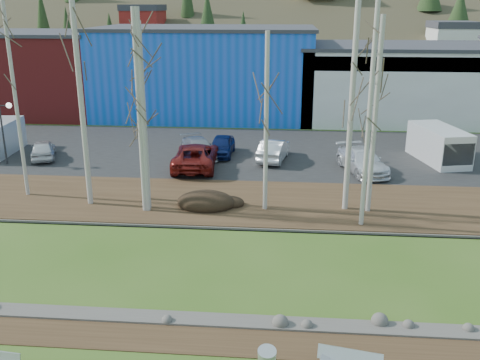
# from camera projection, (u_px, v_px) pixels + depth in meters

# --- Properties ---
(dirt_strip) EXTENTS (80.00, 1.80, 0.03)m
(dirt_strip) POSITION_uv_depth(u_px,v_px,m) (227.00, 339.00, 17.29)
(dirt_strip) COLOR #382616
(dirt_strip) RESTS_ON ground
(near_bank_rocks) EXTENTS (80.00, 0.80, 0.50)m
(near_bank_rocks) POSITION_uv_depth(u_px,v_px,m) (230.00, 322.00, 18.24)
(near_bank_rocks) COLOR #47423D
(near_bank_rocks) RESTS_ON ground
(river) EXTENTS (80.00, 8.00, 0.90)m
(river) POSITION_uv_depth(u_px,v_px,m) (241.00, 266.00, 22.12)
(river) COLOR black
(river) RESTS_ON ground
(far_bank_rocks) EXTENTS (80.00, 0.80, 0.46)m
(far_bank_rocks) POSITION_uv_depth(u_px,v_px,m) (248.00, 227.00, 26.00)
(far_bank_rocks) COLOR #47423D
(far_bank_rocks) RESTS_ON ground
(far_bank) EXTENTS (80.00, 7.00, 0.15)m
(far_bank) POSITION_uv_depth(u_px,v_px,m) (252.00, 203.00, 29.00)
(far_bank) COLOR #382616
(far_bank) RESTS_ON ground
(parking_lot) EXTENTS (80.00, 14.00, 0.14)m
(parking_lot) POSITION_uv_depth(u_px,v_px,m) (261.00, 152.00, 38.93)
(parking_lot) COLOR black
(parking_lot) RESTS_ON ground
(building_brick) EXTENTS (16.32, 12.24, 7.80)m
(building_brick) POSITION_uv_depth(u_px,v_px,m) (27.00, 72.00, 52.94)
(building_brick) COLOR maroon
(building_brick) RESTS_ON ground
(building_blue) EXTENTS (20.40, 12.24, 8.30)m
(building_blue) POSITION_uv_depth(u_px,v_px,m) (207.00, 71.00, 51.38)
(building_blue) COLOR blue
(building_blue) RESTS_ON ground
(building_white) EXTENTS (18.36, 12.24, 6.80)m
(building_white) POSITION_uv_depth(u_px,v_px,m) (397.00, 81.00, 50.12)
(building_white) COLOR beige
(building_white) RESTS_ON ground
(dirt_mound) EXTENTS (3.07, 2.16, 0.60)m
(dirt_mound) POSITION_uv_depth(u_px,v_px,m) (206.00, 201.00, 28.18)
(dirt_mound) COLOR black
(dirt_mound) RESTS_ON far_bank
(birch_0) EXTENTS (0.28, 0.28, 10.68)m
(birch_0) POSITION_uv_depth(u_px,v_px,m) (81.00, 104.00, 27.04)
(birch_0) COLOR beige
(birch_0) RESTS_ON far_bank
(birch_1) EXTENTS (0.20, 0.20, 10.39)m
(birch_1) POSITION_uv_depth(u_px,v_px,m) (16.00, 102.00, 28.42)
(birch_1) COLOR beige
(birch_1) RESTS_ON far_bank
(birch_2) EXTENTS (0.27, 0.27, 9.59)m
(birch_2) POSITION_uv_depth(u_px,v_px,m) (142.00, 113.00, 27.84)
(birch_2) COLOR beige
(birch_2) RESTS_ON far_bank
(birch_3) EXTENTS (0.24, 0.24, 9.44)m
(birch_3) POSITION_uv_depth(u_px,v_px,m) (144.00, 119.00, 26.62)
(birch_3) COLOR beige
(birch_3) RESTS_ON far_bank
(birch_4) EXTENTS (0.25, 0.25, 10.08)m
(birch_4) POSITION_uv_depth(u_px,v_px,m) (143.00, 114.00, 26.18)
(birch_4) COLOR beige
(birch_4) RESTS_ON far_bank
(birch_5) EXTENTS (0.22, 0.22, 9.00)m
(birch_5) POSITION_uv_depth(u_px,v_px,m) (266.00, 124.00, 26.54)
(birch_5) COLOR beige
(birch_5) RESTS_ON far_bank
(birch_6) EXTENTS (0.22, 0.22, 10.38)m
(birch_6) POSITION_uv_depth(u_px,v_px,m) (369.00, 119.00, 24.36)
(birch_6) COLOR beige
(birch_6) RESTS_ON far_bank
(birch_7) EXTENTS (0.26, 0.26, 9.74)m
(birch_7) POSITION_uv_depth(u_px,v_px,m) (375.00, 118.00, 26.18)
(birch_7) COLOR beige
(birch_7) RESTS_ON far_bank
(birch_8) EXTENTS (0.28, 0.28, 10.56)m
(birch_8) POSITION_uv_depth(u_px,v_px,m) (351.00, 108.00, 26.33)
(birch_8) COLOR beige
(birch_8) RESTS_ON far_bank
(birch_10) EXTENTS (0.25, 0.25, 10.08)m
(birch_10) POSITION_uv_depth(u_px,v_px,m) (140.00, 114.00, 26.20)
(birch_10) COLOR beige
(birch_10) RESTS_ON far_bank
(street_lamp) EXTENTS (1.51, 0.73, 4.10)m
(street_lamp) POSITION_uv_depth(u_px,v_px,m) (0.00, 116.00, 34.77)
(street_lamp) COLOR #262628
(street_lamp) RESTS_ON parking_lot
(car_0) EXTENTS (2.83, 4.13, 1.30)m
(car_0) POSITION_uv_depth(u_px,v_px,m) (43.00, 149.00, 36.85)
(car_0) COLOR silver
(car_0) RESTS_ON parking_lot
(car_1) EXTENTS (2.93, 5.88, 1.60)m
(car_1) POSITION_uv_depth(u_px,v_px,m) (196.00, 156.00, 34.74)
(car_1) COLOR maroon
(car_1) RESTS_ON parking_lot
(car_2) EXTENTS (3.53, 4.82, 1.30)m
(car_2) POSITION_uv_depth(u_px,v_px,m) (198.00, 148.00, 37.19)
(car_2) COLOR #909397
(car_2) RESTS_ON parking_lot
(car_3) EXTENTS (1.72, 4.06, 1.37)m
(car_3) POSITION_uv_depth(u_px,v_px,m) (222.00, 146.00, 37.63)
(car_3) COLOR #101D4F
(car_3) RESTS_ON parking_lot
(car_4) EXTENTS (2.25, 4.59, 1.45)m
(car_4) POSITION_uv_depth(u_px,v_px,m) (274.00, 150.00, 36.43)
(car_4) COLOR silver
(car_4) RESTS_ON parking_lot
(car_5) EXTENTS (3.36, 5.39, 1.46)m
(car_5) POSITION_uv_depth(u_px,v_px,m) (362.00, 161.00, 33.88)
(car_5) COLOR silver
(car_5) RESTS_ON parking_lot
(van_white) EXTENTS (3.30, 5.60, 2.29)m
(van_white) POSITION_uv_depth(u_px,v_px,m) (440.00, 145.00, 35.92)
(van_white) COLOR white
(van_white) RESTS_ON parking_lot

